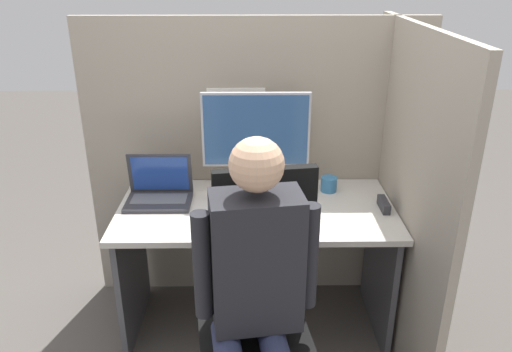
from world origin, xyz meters
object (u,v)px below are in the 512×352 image
Objects in this scene: paper_box at (256,186)px; monitor at (256,134)px; person at (254,287)px; laptop at (159,193)px; office_chair at (260,305)px; carrot_toy at (266,220)px; stapler at (384,205)px; coffee_mug at (329,184)px.

paper_box is 0.30m from monitor.
laptop is at bearing 120.81° from person.
paper_box is 0.25× the size of office_chair.
monitor is at bearing 89.01° from person.
stapler is at bearing 14.00° from carrot_toy.
monitor is at bearing 90.68° from office_chair.
carrot_toy is 0.52m from coffee_mug.
coffee_mug is at bearing 46.26° from carrot_toy.
office_chair is at bearing -139.24° from stapler.
paper_box is 3.20× the size of coffee_mug.
coffee_mug is (0.42, 0.95, -0.00)m from person.
paper_box and coffee_mug have the same top height.
laptop is at bearing 174.87° from stapler.
paper_box is 0.93m from person.
coffee_mug reaches higher than stapler.
paper_box is at bearing 162.57° from stapler.
office_chair is at bearing -89.32° from monitor.
person is (-0.03, -0.17, 0.21)m from office_chair.
person reaches higher than stapler.
person reaches higher than paper_box.
laptop reaches higher than carrot_toy.
stapler is at bearing -5.13° from laptop.
monitor is at bearing 96.81° from carrot_toy.
paper_box is at bearing 11.11° from laptop.
monitor is 4.89× the size of carrot_toy.
laptop reaches higher than stapler.
carrot_toy is at bearing 85.19° from office_chair.
stapler is at bearing -17.66° from monitor.
paper_box reaches higher than carrot_toy.
stapler is 0.10× the size of person.
monitor is 0.48m from carrot_toy.
carrot_toy is at bearing -166.00° from stapler.
stapler is 0.33m from coffee_mug.
stapler is 1.24× the size of carrot_toy.
stapler is 0.98m from person.
office_chair is at bearing -51.70° from laptop.
person is at bearing -98.36° from office_chair.
person is (-0.02, -0.93, -0.29)m from monitor.
coffee_mug is at bearing 138.27° from stapler.
paper_box is 0.83× the size of laptop.
monitor is 0.92m from office_chair.
laptop reaches higher than paper_box.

